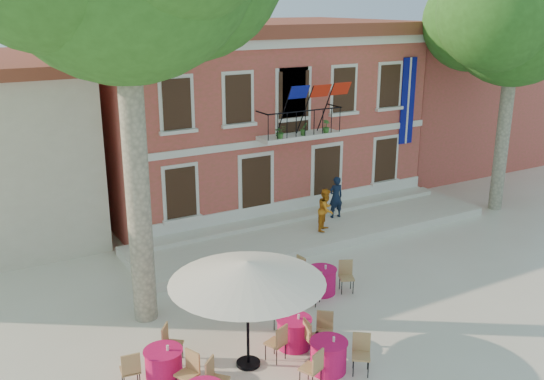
{
  "coord_description": "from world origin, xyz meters",
  "views": [
    {
      "loc": [
        -9.89,
        -13.09,
        8.29
      ],
      "look_at": [
        -0.35,
        3.5,
        2.31
      ],
      "focal_mm": 40.0,
      "sensor_mm": 36.0,
      "label": 1
    }
  ],
  "objects": [
    {
      "name": "pedestrian_navy",
      "position": [
        3.24,
        4.82,
        1.11
      ],
      "size": [
        0.62,
        0.44,
        1.63
      ],
      "primitive_type": "imported",
      "rotation": [
        0.0,
        0.0,
        3.06
      ],
      "color": "black",
      "rests_on": "terrace"
    },
    {
      "name": "main_building",
      "position": [
        2.0,
        9.99,
        3.78
      ],
      "size": [
        13.5,
        9.59,
        7.5
      ],
      "color": "#CD4A4B",
      "rests_on": "ground"
    },
    {
      "name": "neighbor_east",
      "position": [
        14.0,
        11.0,
        3.22
      ],
      "size": [
        9.4,
        9.4,
        6.4
      ],
      "color": "#CD4A4B",
      "rests_on": "ground"
    },
    {
      "name": "cafe_table_3",
      "position": [
        -2.75,
        -1.79,
        0.43
      ],
      "size": [
        1.85,
        1.74,
        0.95
      ],
      "color": "#D3135B",
      "rests_on": "ground"
    },
    {
      "name": "ground",
      "position": [
        0.0,
        0.0,
        0.0
      ],
      "size": [
        90.0,
        90.0,
        0.0
      ],
      "primitive_type": "plane",
      "color": "beige",
      "rests_on": "ground"
    },
    {
      "name": "pedestrian_orange",
      "position": [
        2.11,
        3.86,
        1.08
      ],
      "size": [
        0.96,
        0.94,
        1.57
      ],
      "primitive_type": "imported",
      "rotation": [
        0.0,
        0.0,
        0.66
      ],
      "color": "orange",
      "rests_on": "terrace"
    },
    {
      "name": "cafe_table_0",
      "position": [
        -6.07,
        -1.51,
        0.43
      ],
      "size": [
        1.73,
        1.86,
        0.95
      ],
      "color": "#D3135B",
      "rests_on": "ground"
    },
    {
      "name": "cafe_table_1",
      "position": [
        -2.61,
        -3.08,
        0.43
      ],
      "size": [
        1.86,
        1.73,
        0.95
      ],
      "color": "#D3135B",
      "rests_on": "ground"
    },
    {
      "name": "patio_umbrella",
      "position": [
        -4.13,
        -1.94,
        2.42
      ],
      "size": [
        3.62,
        3.62,
        2.69
      ],
      "color": "black",
      "rests_on": "ground"
    },
    {
      "name": "cafe_table_4",
      "position": [
        -0.5,
        0.29,
        0.43
      ],
      "size": [
        1.87,
        1.7,
        0.95
      ],
      "color": "#D3135B",
      "rests_on": "ground"
    },
    {
      "name": "terrace",
      "position": [
        2.0,
        4.4,
        0.15
      ],
      "size": [
        14.0,
        3.4,
        0.3
      ],
      "primitive_type": "cube",
      "color": "silver",
      "rests_on": "ground"
    },
    {
      "name": "plane_tree_east",
      "position": [
        10.16,
        3.04,
        7.65
      ],
      "size": [
        5.26,
        5.26,
        10.34
      ],
      "color": "#A59E84",
      "rests_on": "ground"
    }
  ]
}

